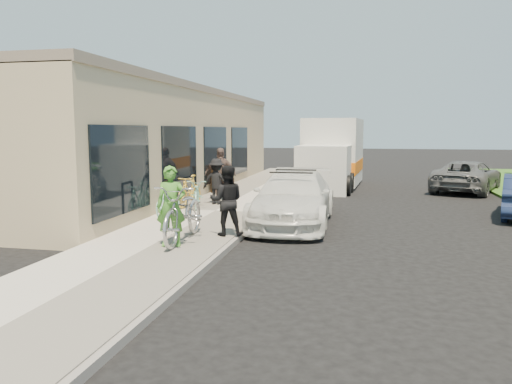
{
  "coord_description": "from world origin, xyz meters",
  "views": [
    {
      "loc": [
        2.35,
        -11.36,
        2.58
      ],
      "look_at": [
        -0.23,
        0.64,
        1.05
      ],
      "focal_mm": 35.0,
      "sensor_mm": 36.0,
      "label": 1
    }
  ],
  "objects_px": {
    "bike_rack": "(172,197)",
    "cruiser_bike_b": "(197,193)",
    "sedan_white": "(294,198)",
    "cruiser_bike_a": "(168,200)",
    "sandwich_board": "(219,179)",
    "bystander_b": "(220,174)",
    "bystander_a": "(217,181)",
    "moving_truck": "(332,157)",
    "man_standing": "(227,201)",
    "far_car_gray": "(467,176)",
    "tandem_bike": "(184,213)",
    "cruiser_bike_c": "(190,191)",
    "sedan_silver": "(305,195)",
    "woman_rider": "(171,206)"
  },
  "relations": [
    {
      "from": "moving_truck",
      "to": "tandem_bike",
      "type": "bearing_deg",
      "value": -96.73
    },
    {
      "from": "sedan_silver",
      "to": "far_car_gray",
      "type": "height_order",
      "value": "far_car_gray"
    },
    {
      "from": "sedan_white",
      "to": "cruiser_bike_a",
      "type": "bearing_deg",
      "value": -175.69
    },
    {
      "from": "far_car_gray",
      "to": "man_standing",
      "type": "relative_size",
      "value": 2.88
    },
    {
      "from": "sandwich_board",
      "to": "sedan_silver",
      "type": "distance_m",
      "value": 5.05
    },
    {
      "from": "bike_rack",
      "to": "sandwich_board",
      "type": "bearing_deg",
      "value": 93.47
    },
    {
      "from": "sandwich_board",
      "to": "cruiser_bike_a",
      "type": "bearing_deg",
      "value": -111.3
    },
    {
      "from": "sandwich_board",
      "to": "far_car_gray",
      "type": "distance_m",
      "value": 10.4
    },
    {
      "from": "sandwich_board",
      "to": "sedan_white",
      "type": "height_order",
      "value": "sedan_white"
    },
    {
      "from": "bike_rack",
      "to": "sandwich_board",
      "type": "relative_size",
      "value": 0.96
    },
    {
      "from": "far_car_gray",
      "to": "bystander_a",
      "type": "distance_m",
      "value": 11.11
    },
    {
      "from": "bystander_a",
      "to": "bystander_b",
      "type": "bearing_deg",
      "value": -77.6
    },
    {
      "from": "sandwich_board",
      "to": "bystander_a",
      "type": "distance_m",
      "value": 3.07
    },
    {
      "from": "sedan_white",
      "to": "cruiser_bike_a",
      "type": "distance_m",
      "value": 3.54
    },
    {
      "from": "bike_rack",
      "to": "cruiser_bike_b",
      "type": "height_order",
      "value": "bike_rack"
    },
    {
      "from": "far_car_gray",
      "to": "cruiser_bike_b",
      "type": "relative_size",
      "value": 2.79
    },
    {
      "from": "woman_rider",
      "to": "sandwich_board",
      "type": "bearing_deg",
      "value": 87.45
    },
    {
      "from": "sedan_white",
      "to": "cruiser_bike_c",
      "type": "bearing_deg",
      "value": 155.13
    },
    {
      "from": "moving_truck",
      "to": "far_car_gray",
      "type": "height_order",
      "value": "moving_truck"
    },
    {
      "from": "sandwich_board",
      "to": "cruiser_bike_c",
      "type": "xyz_separation_m",
      "value": [
        0.09,
        -3.59,
        -0.03
      ]
    },
    {
      "from": "tandem_bike",
      "to": "man_standing",
      "type": "height_order",
      "value": "man_standing"
    },
    {
      "from": "sandwich_board",
      "to": "moving_truck",
      "type": "relative_size",
      "value": 0.16
    },
    {
      "from": "bike_rack",
      "to": "man_standing",
      "type": "xyz_separation_m",
      "value": [
        2.08,
        -1.86,
        0.22
      ]
    },
    {
      "from": "man_standing",
      "to": "cruiser_bike_a",
      "type": "xyz_separation_m",
      "value": [
        -2.3,
        2.11,
        -0.36
      ]
    },
    {
      "from": "sedan_white",
      "to": "cruiser_bike_a",
      "type": "relative_size",
      "value": 3.29
    },
    {
      "from": "cruiser_bike_b",
      "to": "bystander_a",
      "type": "xyz_separation_m",
      "value": [
        0.4,
        0.81,
        0.31
      ]
    },
    {
      "from": "cruiser_bike_b",
      "to": "bystander_b",
      "type": "distance_m",
      "value": 1.74
    },
    {
      "from": "moving_truck",
      "to": "bystander_a",
      "type": "bearing_deg",
      "value": -110.36
    },
    {
      "from": "sedan_silver",
      "to": "woman_rider",
      "type": "xyz_separation_m",
      "value": [
        -2.18,
        -5.51,
        0.41
      ]
    },
    {
      "from": "sedan_silver",
      "to": "moving_truck",
      "type": "xyz_separation_m",
      "value": [
        0.33,
        7.69,
        0.78
      ]
    },
    {
      "from": "far_car_gray",
      "to": "cruiser_bike_b",
      "type": "height_order",
      "value": "far_car_gray"
    },
    {
      "from": "moving_truck",
      "to": "far_car_gray",
      "type": "xyz_separation_m",
      "value": [
        5.66,
        -0.71,
        -0.72
      ]
    },
    {
      "from": "bike_rack",
      "to": "moving_truck",
      "type": "distance_m",
      "value": 10.76
    },
    {
      "from": "moving_truck",
      "to": "cruiser_bike_c",
      "type": "xyz_separation_m",
      "value": [
        -4.0,
        -7.92,
        -0.72
      ]
    },
    {
      "from": "cruiser_bike_b",
      "to": "moving_truck",
      "type": "bearing_deg",
      "value": 48.85
    },
    {
      "from": "sedan_silver",
      "to": "cruiser_bike_c",
      "type": "xyz_separation_m",
      "value": [
        -3.67,
        -0.22,
        0.06
      ]
    },
    {
      "from": "woman_rider",
      "to": "man_standing",
      "type": "relative_size",
      "value": 1.04
    },
    {
      "from": "sedan_white",
      "to": "moving_truck",
      "type": "bearing_deg",
      "value": 86.81
    },
    {
      "from": "tandem_bike",
      "to": "cruiser_bike_a",
      "type": "height_order",
      "value": "tandem_bike"
    },
    {
      "from": "man_standing",
      "to": "cruiser_bike_c",
      "type": "height_order",
      "value": "man_standing"
    },
    {
      "from": "sedan_white",
      "to": "cruiser_bike_a",
      "type": "xyz_separation_m",
      "value": [
        -3.52,
        -0.3,
        -0.12
      ]
    },
    {
      "from": "sandwich_board",
      "to": "bystander_a",
      "type": "bearing_deg",
      "value": -97.61
    },
    {
      "from": "far_car_gray",
      "to": "tandem_bike",
      "type": "bearing_deg",
      "value": 77.43
    },
    {
      "from": "bystander_b",
      "to": "man_standing",
      "type": "bearing_deg",
      "value": -91.52
    },
    {
      "from": "cruiser_bike_a",
      "to": "cruiser_bike_b",
      "type": "relative_size",
      "value": 0.9
    },
    {
      "from": "man_standing",
      "to": "sedan_silver",
      "type": "bearing_deg",
      "value": -119.81
    },
    {
      "from": "far_car_gray",
      "to": "cruiser_bike_c",
      "type": "distance_m",
      "value": 12.05
    },
    {
      "from": "sedan_white",
      "to": "cruiser_bike_b",
      "type": "bearing_deg",
      "value": 155.51
    },
    {
      "from": "cruiser_bike_b",
      "to": "cruiser_bike_c",
      "type": "relative_size",
      "value": 1.02
    },
    {
      "from": "bystander_a",
      "to": "bystander_b",
      "type": "relative_size",
      "value": 0.82
    }
  ]
}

